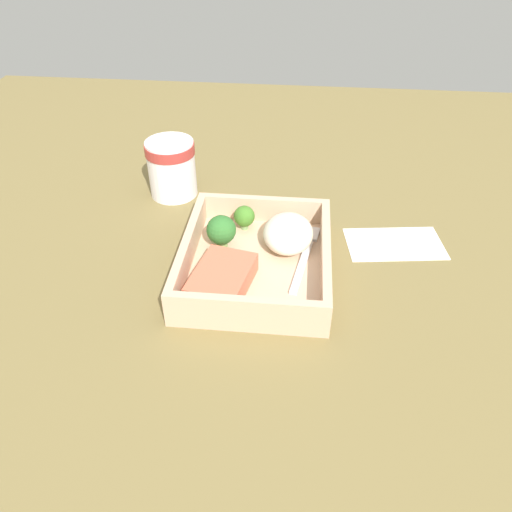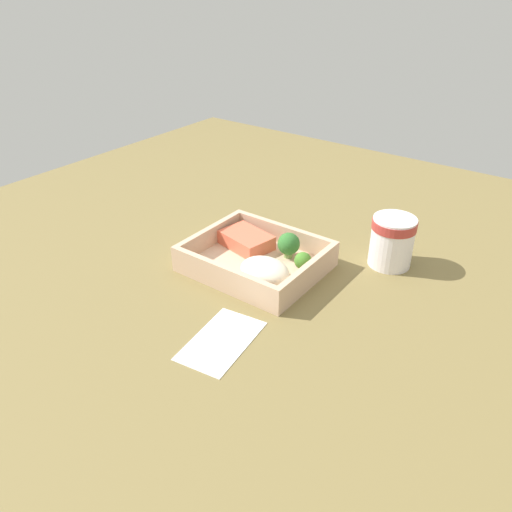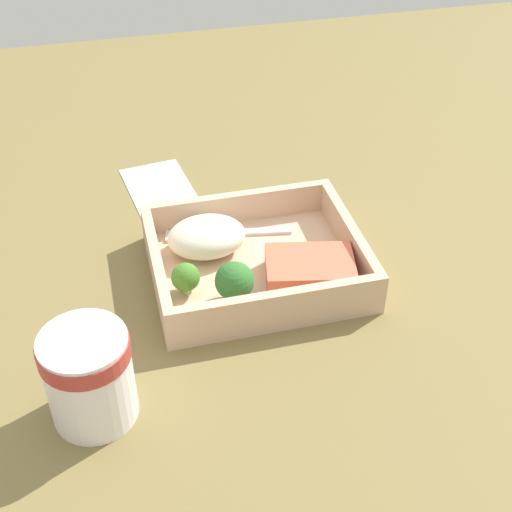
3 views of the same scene
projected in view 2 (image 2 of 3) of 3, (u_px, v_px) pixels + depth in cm
name	position (u px, v px, depth cm)	size (l,w,h in cm)	color
ground_plane	(256.00, 272.00, 99.06)	(160.00, 160.00, 2.00)	olive
takeout_tray	(256.00, 265.00, 98.25)	(24.98, 21.02, 1.20)	#D1AC8B
tray_rim	(256.00, 254.00, 96.91)	(24.98, 21.02, 4.08)	#D1AC8B
salmon_fillet	(246.00, 240.00, 102.85)	(10.30, 7.14, 2.95)	#E7684A
mashed_potatoes	(265.00, 271.00, 91.18)	(9.66, 7.55, 4.37)	#EBE2C6
broccoli_floret_1	(289.00, 244.00, 98.39)	(4.47, 4.47, 5.24)	#769952
broccoli_floret_2	(303.00, 261.00, 94.15)	(3.33, 3.33, 3.95)	#7EA566
fork	(247.00, 283.00, 91.29)	(15.85, 4.25, 0.44)	silver
paper_cup	(392.00, 239.00, 96.98)	(8.58, 8.58, 10.13)	white
receipt_slip	(221.00, 340.00, 79.41)	(8.69, 14.97, 0.24)	white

